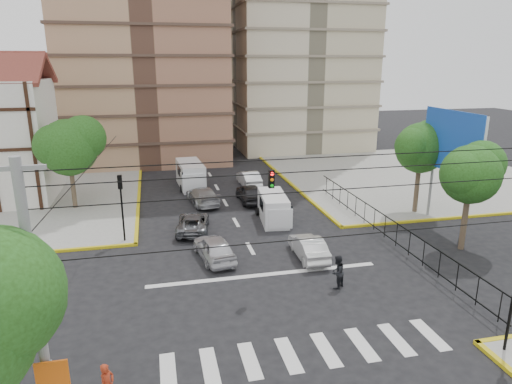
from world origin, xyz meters
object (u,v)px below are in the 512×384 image
object	(u,v)px
van_right_lane	(274,209)
pedestrian_crosswalk	(337,272)
traffic_light_nw	(121,197)
van_left_lane	(191,176)
car_silver_front_left	(214,248)
car_white_front_right	(308,247)

from	to	relation	value
van_right_lane	pedestrian_crosswalk	xyz separation A→B (m)	(0.54, -10.62, -0.09)
traffic_light_nw	van_left_lane	bearing A→B (deg)	66.57
car_silver_front_left	pedestrian_crosswalk	distance (m)	7.62
van_left_lane	pedestrian_crosswalk	size ratio (longest dim) A/B	2.99
van_right_lane	car_white_front_right	bearing A→B (deg)	-80.84
traffic_light_nw	car_white_front_right	bearing A→B (deg)	-24.37
traffic_light_nw	car_white_front_right	size ratio (longest dim) A/B	1.06
traffic_light_nw	van_right_lane	xyz separation A→B (m)	(10.56, 1.72, -2.13)
van_left_lane	pedestrian_crosswalk	xyz separation A→B (m)	(5.66, -21.45, -0.25)
van_left_lane	traffic_light_nw	bearing A→B (deg)	-117.46
car_white_front_right	traffic_light_nw	bearing A→B (deg)	-23.17
van_left_lane	pedestrian_crosswalk	bearing A→B (deg)	-79.25
van_left_lane	car_white_front_right	xyz separation A→B (m)	(5.47, -17.50, -0.47)
traffic_light_nw	van_right_lane	world-z (taller)	traffic_light_nw
pedestrian_crosswalk	van_left_lane	bearing A→B (deg)	-113.06
van_right_lane	car_white_front_right	xyz separation A→B (m)	(0.36, -6.67, -0.30)
traffic_light_nw	van_left_lane	world-z (taller)	traffic_light_nw
pedestrian_crosswalk	car_silver_front_left	bearing A→B (deg)	-78.93
van_left_lane	car_white_front_right	distance (m)	18.34
van_right_lane	van_left_lane	xyz separation A→B (m)	(-5.12, 10.83, 0.16)
van_right_lane	van_left_lane	bearing A→B (deg)	121.40
traffic_light_nw	van_right_lane	bearing A→B (deg)	9.27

